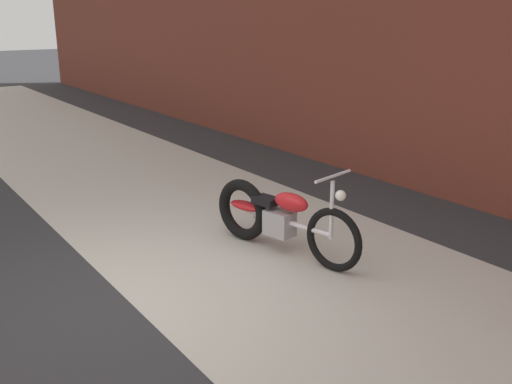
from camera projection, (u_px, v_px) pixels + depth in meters
ground_plane at (130, 303)px, 5.37m from camera, size 80.00×80.00×0.00m
sidewalk_slab at (281, 259)px, 6.33m from camera, size 36.00×3.50×0.01m
motorcycle_red at (274, 217)px, 6.46m from camera, size 1.98×0.70×1.03m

